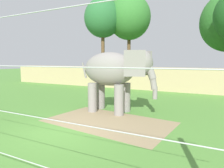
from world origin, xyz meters
TOP-DOWN VIEW (x-y plane):
  - ground_plane at (0.00, 0.00)m, footprint 120.00×120.00m
  - dirt_patch at (1.02, 2.07)m, footprint 6.00×3.99m
  - embankment_wall at (0.00, 13.42)m, footprint 36.00×1.80m
  - elephant at (0.50, 3.76)m, footprint 4.48×1.89m
  - enrichment_ball at (-0.61, 6.99)m, footprint 0.76×0.76m
  - tree_far_left at (-7.79, 16.92)m, footprint 4.67×4.67m
  - tree_left_of_centre at (-5.03, 18.95)m, footprint 5.49×5.49m

SIDE VIEW (x-z plane):
  - ground_plane at x=0.00m, z-range 0.00..0.00m
  - dirt_patch at x=1.02m, z-range 0.00..0.01m
  - enrichment_ball at x=-0.61m, z-range 0.00..0.76m
  - embankment_wall at x=0.00m, z-range 0.00..2.15m
  - elephant at x=0.50m, z-range 0.54..3.86m
  - tree_far_left at x=-7.79m, z-range 2.80..13.42m
  - tree_left_of_centre at x=-5.03m, z-range 2.71..13.96m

